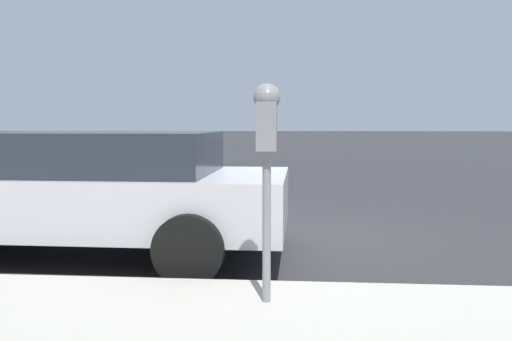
{
  "coord_description": "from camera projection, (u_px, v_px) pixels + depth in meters",
  "views": [
    {
      "loc": [
        -6.18,
        0.13,
        1.42
      ],
      "look_at": [
        -2.48,
        0.41,
        1.08
      ],
      "focal_mm": 35.0,
      "sensor_mm": 36.0,
      "label": 1
    }
  ],
  "objects": [
    {
      "name": "ground_plane",
      "position": [
        303.0,
        238.0,
        6.25
      ],
      "size": [
        220.0,
        220.0,
        0.0
      ],
      "primitive_type": "plane",
      "color": "#2B2B2D"
    },
    {
      "name": "parking_meter",
      "position": [
        267.0,
        136.0,
        3.49
      ],
      "size": [
        0.21,
        0.19,
        1.56
      ],
      "color": "gray",
      "rests_on": "sidewalk"
    },
    {
      "name": "car_silver",
      "position": [
        88.0,
        189.0,
        5.39
      ],
      "size": [
        2.09,
        4.39,
        1.34
      ],
      "rotation": [
        0.0,
        0.0,
        -0.01
      ],
      "color": "#B7BABF",
      "rests_on": "ground_plane"
    }
  ]
}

